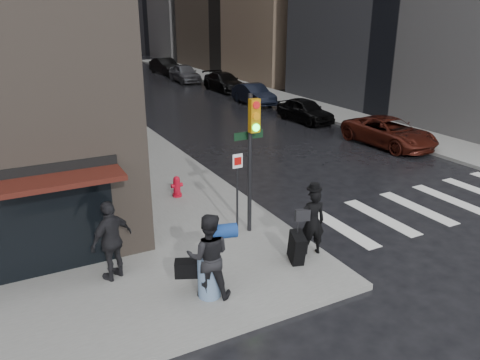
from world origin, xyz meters
The scene contains 15 objects.
ground centered at (0.00, 0.00, 0.00)m, with size 140.00×140.00×0.00m, color black.
sidewalk_left centered at (0.00, 27.00, 0.07)m, with size 4.00×50.00×0.15m, color slate.
sidewalk_right centered at (13.50, 27.00, 0.07)m, with size 3.00×50.00×0.15m, color slate.
crosswalk centered at (7.50, 1.00, 0.00)m, with size 8.50×3.00×0.01m.
man_overcoat centered at (1.47, -0.12, 0.98)m, with size 1.25×0.93×1.99m.
man_jeans centered at (-1.59, -0.62, 1.15)m, with size 1.37×1.18×1.99m.
man_greycoat centered at (-3.27, 1.12, 1.14)m, with size 1.25×0.96×1.98m.
traffic_light centered at (0.77, 1.76, 2.72)m, with size 1.00×0.45×3.98m.
fire_hydrant centered at (-0.13, 5.34, 0.48)m, with size 0.41×0.32×0.73m.
parked_car_0 centered at (11.36, 7.15, 0.67)m, with size 2.23×4.84×1.34m, color #3F130C.
parked_car_1 centered at (10.78, 13.31, 0.69)m, with size 1.62×4.03×1.37m, color black.
parked_car_2 centered at (10.77, 19.47, 0.70)m, with size 1.47×4.23×1.39m, color black.
parked_car_3 centered at (11.48, 25.63, 0.72)m, with size 2.02×4.98×1.44m, color black.
parked_car_4 centered at (10.45, 31.79, 0.79)m, with size 1.88×4.67×1.59m, color #47484C.
parked_car_5 centered at (10.75, 37.95, 0.79)m, with size 1.68×4.81×1.59m, color black.
Camera 1 is at (-5.14, -8.93, 6.19)m, focal length 35.00 mm.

